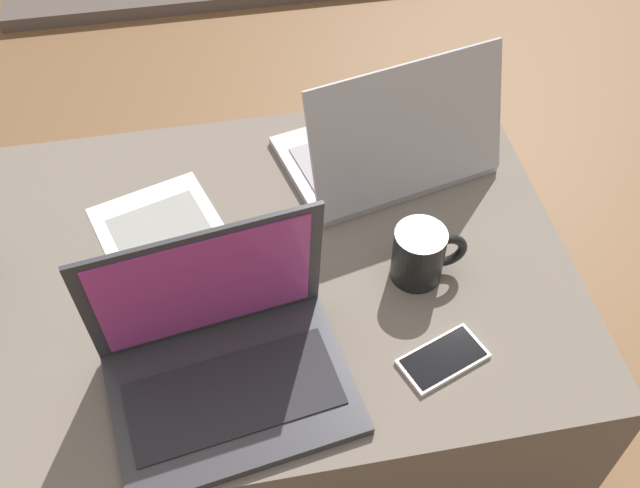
# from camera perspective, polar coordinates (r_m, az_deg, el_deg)

# --- Properties ---
(ground_plane) EXTENTS (14.00, 14.00, 0.00)m
(ground_plane) POSITION_cam_1_polar(r_m,az_deg,el_deg) (1.61, -2.72, -10.02)
(ground_plane) COLOR brown
(ottoman) EXTENTS (1.01, 0.77, 0.38)m
(ottoman) POSITION_cam_1_polar(r_m,az_deg,el_deg) (1.45, -3.00, -6.12)
(ottoman) COLOR #3D3832
(ottoman) RESTS_ON ground_plane
(laptop_near) EXTENTS (0.39, 0.31, 0.27)m
(laptop_near) POSITION_cam_1_polar(r_m,az_deg,el_deg) (1.12, -7.37, -8.49)
(laptop_near) COLOR #333338
(laptop_near) RESTS_ON ottoman
(laptop_far) EXTENTS (0.42, 0.33, 0.26)m
(laptop_far) POSITION_cam_1_polar(r_m,az_deg,el_deg) (1.42, 5.35, 7.40)
(laptop_far) COLOR #B7B7BC
(laptop_far) RESTS_ON ottoman
(cell_phone) EXTENTS (0.15, 0.11, 0.01)m
(cell_phone) POSITION_cam_1_polar(r_m,az_deg,el_deg) (1.19, 9.35, -8.62)
(cell_phone) COLOR white
(cell_phone) RESTS_ON ottoman
(paper_sheet) EXTENTS (0.29, 0.35, 0.00)m
(paper_sheet) POSITION_cam_1_polar(r_m,az_deg,el_deg) (1.34, -11.52, 0.07)
(paper_sheet) COLOR white
(paper_sheet) RESTS_ON ottoman
(coffee_mug) EXTENTS (0.13, 0.09, 0.10)m
(coffee_mug) POSITION_cam_1_polar(r_m,az_deg,el_deg) (1.25, 7.70, -0.78)
(coffee_mug) COLOR black
(coffee_mug) RESTS_ON ottoman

